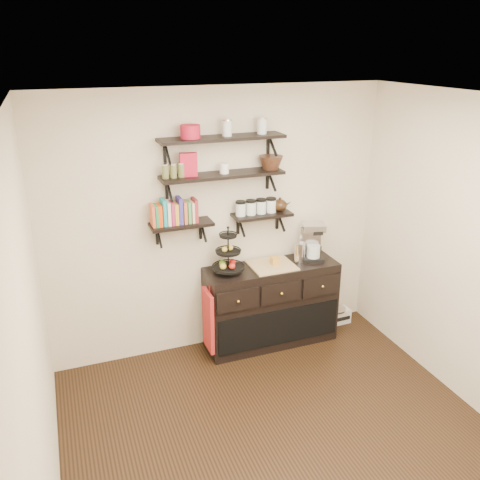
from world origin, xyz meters
name	(u,v)px	position (x,y,z in m)	size (l,w,h in m)	color
floor	(290,448)	(0.00, 0.00, 0.00)	(3.50, 3.50, 0.00)	black
ceiling	(305,104)	(0.00, 0.00, 2.70)	(3.50, 3.50, 0.02)	white
back_wall	(219,224)	(0.00, 1.75, 1.35)	(3.50, 0.02, 2.70)	beige
left_wall	(34,348)	(-1.75, 0.00, 1.35)	(0.02, 3.50, 2.70)	beige
shelf_top	(222,138)	(0.00, 1.62, 2.23)	(1.20, 0.27, 0.23)	black
shelf_mid	(222,175)	(0.00, 1.62, 1.88)	(1.20, 0.27, 0.23)	black
shelf_low_left	(181,225)	(-0.42, 1.63, 1.43)	(0.60, 0.25, 0.23)	black
shelf_low_right	(262,215)	(0.42, 1.63, 1.43)	(0.60, 0.25, 0.23)	black
cookbooks	(175,212)	(-0.47, 1.63, 1.57)	(0.43, 0.15, 0.26)	#CC5231
glass_canisters	(256,208)	(0.36, 1.63, 1.51)	(0.43, 0.10, 0.13)	silver
sideboard	(271,304)	(0.49, 1.51, 0.45)	(1.40, 0.50, 0.92)	black
fruit_stand	(228,258)	(0.02, 1.52, 1.06)	(0.32, 0.32, 0.47)	black
candle	(275,261)	(0.53, 1.51, 0.96)	(0.08, 0.08, 0.08)	#BE832B
coffee_maker	(312,242)	(0.96, 1.54, 1.10)	(0.27, 0.27, 0.41)	black
thermal_carafe	(300,253)	(0.80, 1.49, 1.01)	(0.11, 0.11, 0.22)	silver
apron	(208,321)	(-0.24, 1.41, 0.46)	(0.04, 0.27, 0.64)	maroon
radio	(336,315)	(1.37, 1.60, 0.09)	(0.32, 0.22, 0.19)	silver
recipe_box	(188,165)	(-0.33, 1.61, 2.01)	(0.16, 0.06, 0.22)	#B7142F
walnut_bowl	(271,163)	(0.50, 1.61, 1.96)	(0.24, 0.24, 0.13)	black
ramekins	(224,168)	(0.02, 1.61, 1.95)	(0.09, 0.09, 0.10)	white
teapot	(280,204)	(0.62, 1.63, 1.52)	(0.20, 0.15, 0.15)	black
red_pot	(190,132)	(-0.30, 1.61, 2.31)	(0.18, 0.18, 0.12)	#B7142F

